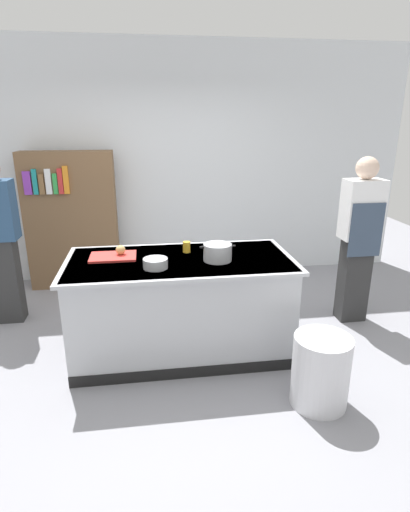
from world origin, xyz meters
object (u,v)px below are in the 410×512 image
(juice_cup, at_px, (187,247))
(trash_bin, at_px, (320,371))
(mixing_bowl, at_px, (155,263))
(onion, at_px, (121,250))
(person_chef, at_px, (359,237))
(bookshelf, at_px, (72,221))
(stock_pot, at_px, (218,252))

(juice_cup, bearing_deg, trash_bin, -50.93)
(mixing_bowl, bearing_deg, trash_bin, -31.01)
(juice_cup, bearing_deg, onion, -175.97)
(person_chef, distance_m, bookshelf, 3.38)
(stock_pot, bearing_deg, person_chef, 16.71)
(bookshelf, bearing_deg, mixing_bowl, -63.73)
(stock_pot, relative_size, trash_bin, 0.56)
(mixing_bowl, distance_m, bookshelf, 2.23)
(mixing_bowl, bearing_deg, onion, 131.14)
(onion, bearing_deg, bookshelf, 112.58)
(juice_cup, distance_m, trash_bin, 1.55)
(trash_bin, height_order, bookshelf, bookshelf)
(onion, bearing_deg, mixing_bowl, -48.86)
(stock_pot, height_order, person_chef, person_chef)
(onion, relative_size, bookshelf, 0.05)
(person_chef, bearing_deg, bookshelf, 62.24)
(mixing_bowl, xyz_separation_m, trash_bin, (1.18, -0.71, -0.66))
(stock_pot, bearing_deg, juice_cup, 132.04)
(stock_pot, bearing_deg, trash_bin, -51.95)
(stock_pot, relative_size, person_chef, 0.18)
(stock_pot, xyz_separation_m, person_chef, (1.54, 0.46, -0.06))
(onion, relative_size, juice_cup, 0.84)
(mixing_bowl, xyz_separation_m, person_chef, (2.08, 0.58, -0.03))
(onion, xyz_separation_m, person_chef, (2.37, 0.24, -0.05))
(stock_pot, distance_m, trash_bin, 1.25)
(stock_pot, height_order, mixing_bowl, stock_pot)
(mixing_bowl, distance_m, person_chef, 2.16)
(stock_pot, xyz_separation_m, mixing_bowl, (-0.53, -0.11, -0.03))
(onion, xyz_separation_m, stock_pot, (0.83, -0.23, 0.01))
(person_chef, bearing_deg, onion, 92.79)
(mixing_bowl, relative_size, bookshelf, 0.12)
(juice_cup, distance_m, bookshelf, 2.06)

